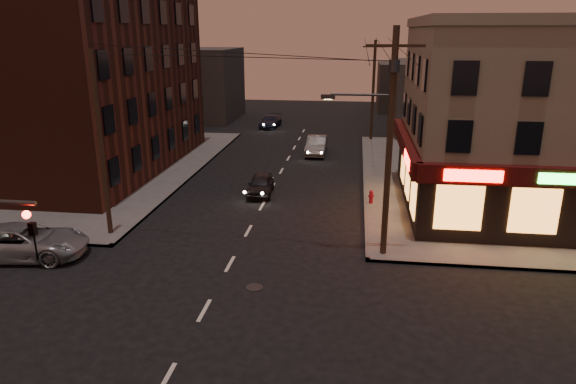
% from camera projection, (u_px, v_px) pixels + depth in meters
% --- Properties ---
extents(ground, '(120.00, 120.00, 0.00)m').
position_uv_depth(ground, '(204.00, 310.00, 19.07)').
color(ground, black).
rests_on(ground, ground).
extents(sidewalk_ne, '(24.00, 28.00, 0.15)m').
position_uv_depth(sidewalk_ne, '(542.00, 183.00, 34.75)').
color(sidewalk_ne, '#514F4C').
rests_on(sidewalk_ne, ground).
extents(sidewalk_nw, '(24.00, 28.00, 0.15)m').
position_uv_depth(sidewalk_nw, '(47.00, 165.00, 39.26)').
color(sidewalk_nw, '#514F4C').
rests_on(sidewalk_nw, ground).
extents(pizza_building, '(15.85, 12.85, 10.50)m').
position_uv_depth(pizza_building, '(551.00, 118.00, 28.16)').
color(pizza_building, gray).
rests_on(pizza_building, sidewalk_ne).
extents(brick_apartment, '(12.00, 20.00, 13.00)m').
position_uv_depth(brick_apartment, '(80.00, 78.00, 36.84)').
color(brick_apartment, '#441F16').
rests_on(brick_apartment, sidewalk_nw).
extents(bg_building_ne_a, '(10.00, 12.00, 7.00)m').
position_uv_depth(bg_building_ne_a, '(443.00, 97.00, 52.18)').
color(bg_building_ne_a, '#3F3D3A').
rests_on(bg_building_ne_a, ground).
extents(bg_building_nw, '(9.00, 10.00, 8.00)m').
position_uv_depth(bg_building_nw, '(197.00, 84.00, 59.19)').
color(bg_building_nw, '#3F3D3A').
rests_on(bg_building_nw, ground).
extents(bg_building_ne_b, '(8.00, 8.00, 6.00)m').
position_uv_depth(bg_building_ne_b, '(409.00, 87.00, 65.82)').
color(bg_building_ne_b, '#3F3D3A').
rests_on(bg_building_ne_b, ground).
extents(utility_pole_main, '(4.20, 0.44, 10.00)m').
position_uv_depth(utility_pole_main, '(387.00, 133.00, 21.98)').
color(utility_pole_main, '#382619').
rests_on(utility_pole_main, sidewalk_ne).
extents(utility_pole_far, '(0.26, 0.26, 9.00)m').
position_uv_depth(utility_pole_far, '(373.00, 91.00, 47.07)').
color(utility_pole_far, '#382619').
rests_on(utility_pole_far, sidewalk_ne).
extents(utility_pole_west, '(0.24, 0.24, 9.00)m').
position_uv_depth(utility_pole_west, '(101.00, 146.00, 24.66)').
color(utility_pole_west, '#382619').
rests_on(utility_pole_west, sidewalk_nw).
extents(suv_cross, '(5.86, 3.30, 1.55)m').
position_uv_depth(suv_cross, '(24.00, 242.00, 23.32)').
color(suv_cross, gray).
rests_on(suv_cross, ground).
extents(sedan_near, '(1.73, 3.80, 1.27)m').
position_uv_depth(sedan_near, '(261.00, 185.00, 32.44)').
color(sedan_near, black).
rests_on(sedan_near, ground).
extents(sedan_mid, '(1.64, 4.58, 1.50)m').
position_uv_depth(sedan_mid, '(317.00, 145.00, 42.95)').
color(sedan_mid, '#65615E').
rests_on(sedan_mid, ground).
extents(sedan_far, '(2.10, 4.43, 1.25)m').
position_uv_depth(sedan_far, '(270.00, 121.00, 54.93)').
color(sedan_far, '#181D31').
rests_on(sedan_far, ground).
extents(fire_hydrant, '(0.36, 0.36, 0.80)m').
position_uv_depth(fire_hydrant, '(371.00, 196.00, 30.33)').
color(fire_hydrant, maroon).
rests_on(fire_hydrant, sidewalk_ne).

